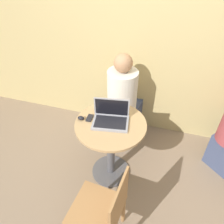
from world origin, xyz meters
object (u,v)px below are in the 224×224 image
object	(u,v)px
chair_empty	(104,211)
cell_phone	(90,118)
person_seated	(124,105)
laptop	(111,118)

from	to	relation	value
chair_empty	cell_phone	bearing A→B (deg)	118.13
chair_empty	person_seated	bearing A→B (deg)	97.66
cell_phone	chair_empty	size ratio (longest dim) A/B	0.12
laptop	person_seated	bearing A→B (deg)	91.88
laptop	chair_empty	bearing A→B (deg)	-77.40
laptop	cell_phone	xyz separation A→B (m)	(-0.21, -0.02, -0.04)
laptop	chair_empty	xyz separation A→B (m)	(0.16, -0.70, -0.36)
chair_empty	laptop	bearing A→B (deg)	102.60
chair_empty	person_seated	size ratio (longest dim) A/B	0.71
cell_phone	chair_empty	distance (m)	0.84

